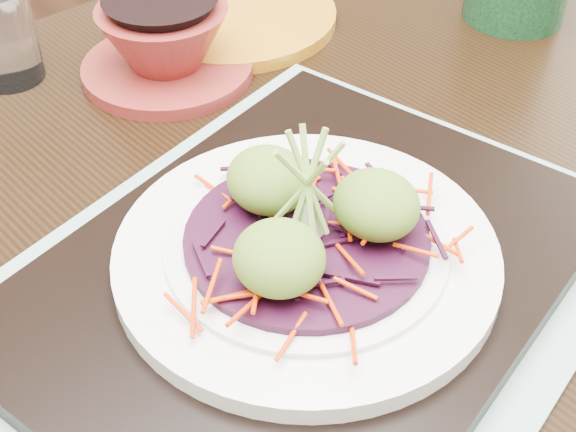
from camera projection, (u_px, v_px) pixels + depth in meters
dining_table at (224, 319)px, 0.67m from camera, size 1.23×0.86×0.74m
placemat at (306, 282)px, 0.56m from camera, size 0.54×0.47×0.00m
serving_tray at (306, 271)px, 0.55m from camera, size 0.46×0.39×0.02m
white_plate at (306, 253)px, 0.54m from camera, size 0.26×0.26×0.02m
cabbage_bed at (307, 239)px, 0.53m from camera, size 0.16×0.16×0.01m
carrot_julienne at (307, 230)px, 0.53m from camera, size 0.20×0.20×0.01m
guacamole_scoops at (308, 213)px, 0.52m from camera, size 0.14×0.13×0.04m
scallion_garnish at (308, 189)px, 0.50m from camera, size 0.06×0.06×0.09m
water_glass at (2, 35)px, 0.74m from camera, size 0.07×0.07×0.09m
terracotta_bowl_set at (165, 46)px, 0.75m from camera, size 0.20×0.20×0.07m
yellow_plate at (232, 16)px, 0.85m from camera, size 0.25×0.25×0.01m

